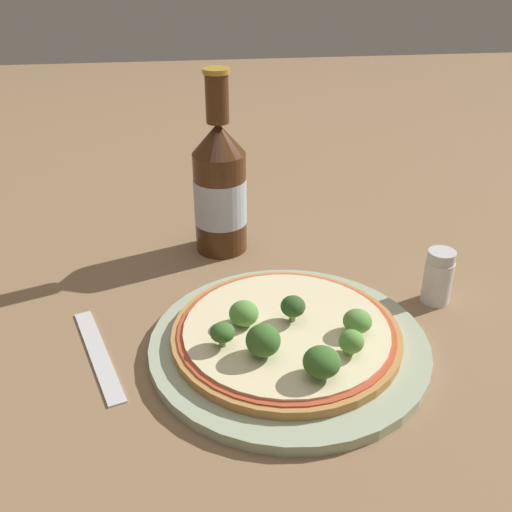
{
  "coord_description": "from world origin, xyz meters",
  "views": [
    {
      "loc": [
        -0.11,
        -0.51,
        0.39
      ],
      "look_at": [
        -0.04,
        0.08,
        0.06
      ],
      "focal_mm": 42.0,
      "sensor_mm": 36.0,
      "label": 1
    }
  ],
  "objects_px": {
    "pepper_shaker": "(438,277)",
    "pizza": "(286,333)",
    "beer_bottle": "(220,187)",
    "fork": "(98,355)"
  },
  "relations": [
    {
      "from": "pepper_shaker",
      "to": "beer_bottle",
      "type": "bearing_deg",
      "value": 145.76
    },
    {
      "from": "pizza",
      "to": "beer_bottle",
      "type": "distance_m",
      "value": 0.24
    },
    {
      "from": "pepper_shaker",
      "to": "fork",
      "type": "distance_m",
      "value": 0.39
    },
    {
      "from": "pepper_shaker",
      "to": "pizza",
      "type": "bearing_deg",
      "value": -160.66
    },
    {
      "from": "beer_bottle",
      "to": "fork",
      "type": "relative_size",
      "value": 1.49
    },
    {
      "from": "beer_bottle",
      "to": "pizza",
      "type": "bearing_deg",
      "value": -77.65
    },
    {
      "from": "pizza",
      "to": "fork",
      "type": "height_order",
      "value": "pizza"
    },
    {
      "from": "pizza",
      "to": "pepper_shaker",
      "type": "relative_size",
      "value": 3.59
    },
    {
      "from": "pizza",
      "to": "pepper_shaker",
      "type": "xyz_separation_m",
      "value": [
        0.19,
        0.07,
        0.01
      ]
    },
    {
      "from": "beer_bottle",
      "to": "pepper_shaker",
      "type": "relative_size",
      "value": 3.63
    }
  ]
}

